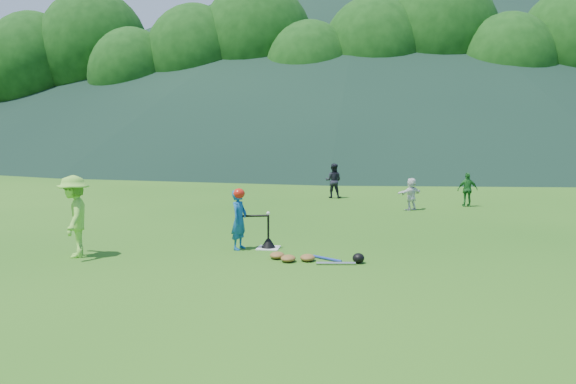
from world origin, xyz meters
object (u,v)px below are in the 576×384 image
Objects in this scene: batting_tee at (268,242)px; equipment_pile at (308,258)px; fielder_c at (468,190)px; batter_child at (239,220)px; fielder_d at (411,194)px; fielder_b at (333,181)px; adult_coach at (74,216)px; home_plate at (268,248)px.

equipment_pile is at bearing -45.91° from batting_tee.
fielder_c is 8.80m from batting_tee.
fielder_d is at bearing -18.70° from batter_child.
batting_tee is 0.38× the size of equipment_pile.
fielder_b is at bearing -27.39° from fielder_c.
adult_coach is at bearing 36.89° from fielder_c.
fielder_b is (4.15, 10.11, -0.17)m from adult_coach.
fielder_d is 7.46m from equipment_pile.
equipment_pile is at bearing 30.16° from fielder_d.
fielder_d is (6.74, 7.47, -0.30)m from adult_coach.
batting_tee is at bearing 87.74° from adult_coach.
batter_child is at bearing 152.07° from equipment_pile.
adult_coach is 1.28× the size of fielder_b.
equipment_pile is (0.95, -0.98, 0.06)m from home_plate.
fielder_b is at bearing 91.96° from equipment_pile.
adult_coach is (-3.54, -1.35, 0.78)m from home_plate.
fielder_c is 1.59× the size of batting_tee.
adult_coach is 4.56m from equipment_pile.
batting_tee is (-3.20, -6.12, -0.36)m from fielder_d.
batter_child is 1.82× the size of batting_tee.
fielder_c is (8.56, 8.57, -0.25)m from adult_coach.
home_plate is 0.42× the size of fielder_c.
fielder_b reaches higher than batting_tee.
fielder_c is (4.40, -1.54, -0.08)m from fielder_b.
fielder_d is at bearing 62.34° from home_plate.
home_plate is 0.66× the size of batting_tee.
fielder_c reaches higher than equipment_pile.
home_plate is at bearing 91.98° from fielder_b.
fielder_c is (5.02, 7.22, 0.53)m from home_plate.
fielder_b is 8.79m from batting_tee.
home_plate is 0.36× the size of batter_child.
batter_child is at bearing 88.40° from fielder_b.
fielder_b is (1.19, 8.92, 0.00)m from batter_child.
fielder_c is at bearing -24.81° from batter_child.
home_plate is 0.36× the size of fielder_b.
batter_child is 1.25× the size of fielder_d.
equipment_pile is (-2.26, -7.09, -0.43)m from fielder_d.
adult_coach is 0.88× the size of equipment_pile.
batting_tee is (0.57, 0.17, -0.49)m from batter_child.
home_plate is 1.36m from equipment_pile.
fielder_d reaches higher than home_plate.
fielder_c is (5.59, 7.39, -0.08)m from batter_child.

